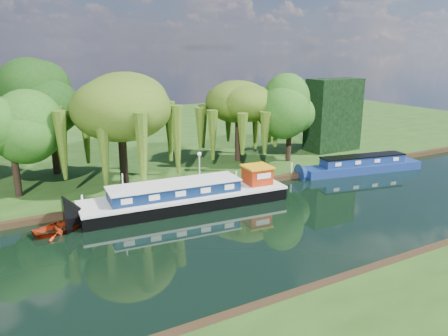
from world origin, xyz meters
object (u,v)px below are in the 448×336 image
narrowboat (362,166)px  white_cruiser (395,169)px  dutch_barge (188,196)px  red_dinghy (62,231)px

narrowboat → white_cruiser: (3.72, -0.79, -0.64)m
dutch_barge → narrowboat: size_ratio=1.28×
narrowboat → white_cruiser: 3.86m
narrowboat → white_cruiser: narrowboat is taller
narrowboat → white_cruiser: size_ratio=4.84×
dutch_barge → narrowboat: 18.89m
red_dinghy → white_cruiser: white_cruiser is taller
red_dinghy → white_cruiser: size_ratio=1.38×
white_cruiser → red_dinghy: bearing=71.7°
dutch_barge → red_dinghy: bearing=-174.6°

